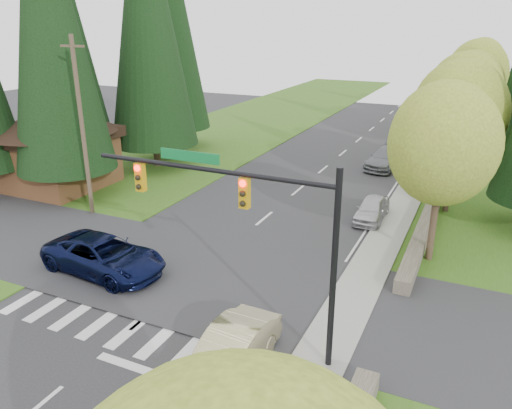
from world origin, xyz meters
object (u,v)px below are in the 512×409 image
Objects in this scene: parked_car_c at (413,147)px; parked_car_e at (432,117)px; parked_car_d at (413,126)px; parked_car_b at (386,158)px; parked_car_a at (372,209)px; suv_navy at (104,256)px; sedan_champagne at (230,352)px.

parked_car_c reaches higher than parked_car_e.
parked_car_b is at bearing -90.29° from parked_car_d.
parked_car_a is 30.78m from parked_car_e.
parked_car_a is (9.46, 11.26, -0.16)m from suv_navy.
sedan_champagne is at bearing -89.72° from parked_car_d.
parked_car_a is 0.74× the size of parked_car_b.
parked_car_d is at bearing -105.21° from parked_car_e.
parked_car_b is 4.39m from parked_car_c.
parked_car_a is 15.27m from parked_car_c.
sedan_champagne is 30.19m from parked_car_c.
parked_car_d reaches higher than sedan_champagne.
parked_car_e is (1.00, 6.66, -0.13)m from parked_car_d.
suv_navy is 23.77m from parked_car_b.
suv_navy is 1.22× the size of parked_car_d.
parked_car_c is at bearing 89.36° from sedan_champagne.
suv_navy is 1.24× the size of parked_car_e.
parked_car_a is at bearing 87.06° from sedan_champagne.
sedan_champagne is 26.01m from parked_car_b.
parked_car_d is (-1.31, 24.13, 0.16)m from parked_car_a.
parked_car_a is 24.16m from parked_car_d.
parked_car_b is (8.06, 22.36, -0.06)m from suv_navy.
parked_car_c reaches higher than parked_car_a.
sedan_champagne is at bearing -108.68° from suv_navy.
parked_car_b is at bearing 92.08° from sedan_champagne.
parked_car_e is at bearing 81.53° from parked_car_d.
parked_car_a is 11.19m from parked_car_b.
parked_car_c is at bearing -14.51° from suv_navy.
sedan_champagne is 1.20× the size of parked_car_a.
parked_car_a is at bearing -75.20° from parked_car_b.
parked_car_e is (9.15, 42.04, -0.13)m from suv_navy.
parked_car_c reaches higher than suv_navy.
sedan_champagne reaches higher than parked_car_a.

